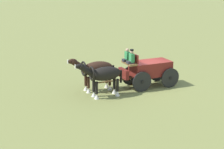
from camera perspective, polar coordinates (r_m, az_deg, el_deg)
The scene contains 4 objects.
ground_plane at distance 24.21m, azimuth 6.07°, elevation -1.84°, with size 220.00×220.00×0.00m, color olive.
show_wagon at distance 23.78m, azimuth 5.79°, elevation 0.86°, with size 5.63×2.74×2.73m.
draft_horse_near at distance 21.67m, azimuth -1.41°, elevation -0.09°, with size 2.95×1.49×2.26m.
draft_horse_off at distance 22.83m, azimuth -2.64°, elevation 0.77°, with size 3.06×1.57×2.27m.
Camera 1 is at (17.54, 14.93, 7.45)m, focal length 57.16 mm.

